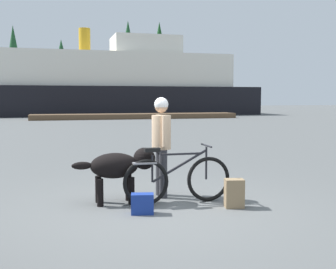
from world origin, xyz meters
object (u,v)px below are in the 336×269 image
object	(u,v)px
dog	(120,166)
ferry_boat	(120,86)
bicycle	(177,179)
sailboat_moored	(128,109)
person_cyclist	(161,138)
backpack	(234,193)
handbag_pannier	(142,204)

from	to	relation	value
dog	ferry_boat	bearing A→B (deg)	81.14
bicycle	sailboat_moored	size ratio (longest dim) A/B	0.25
sailboat_moored	person_cyclist	bearing A→B (deg)	-98.99
backpack	ferry_boat	xyz separation A→B (m)	(3.87, 35.89, 2.68)
person_cyclist	sailboat_moored	xyz separation A→B (m)	(5.74, 36.30, -0.50)
backpack	handbag_pannier	bearing A→B (deg)	179.16
ferry_boat	sailboat_moored	distance (m)	2.96
handbag_pannier	sailboat_moored	world-z (taller)	sailboat_moored
dog	handbag_pannier	world-z (taller)	dog
person_cyclist	backpack	world-z (taller)	person_cyclist
bicycle	person_cyclist	size ratio (longest dim) A/B	1.05
bicycle	handbag_pannier	size ratio (longest dim) A/B	5.43
person_cyclist	ferry_boat	size ratio (longest dim) A/B	0.06
bicycle	sailboat_moored	distance (m)	37.25
handbag_pannier	ferry_boat	size ratio (longest dim) A/B	0.01
bicycle	person_cyclist	bearing A→B (deg)	102.84
sailboat_moored	dog	bearing A→B (deg)	-100.04
backpack	ferry_boat	world-z (taller)	ferry_boat
backpack	handbag_pannier	world-z (taller)	backpack
person_cyclist	bicycle	bearing A→B (deg)	-77.16
backpack	sailboat_moored	world-z (taller)	sailboat_moored
dog	ferry_boat	distance (m)	35.66
handbag_pannier	backpack	bearing A→B (deg)	-0.84
backpack	bicycle	bearing A→B (deg)	148.34
person_cyclist	dog	distance (m)	0.88
person_cyclist	backpack	size ratio (longest dim) A/B	3.84
person_cyclist	handbag_pannier	size ratio (longest dim) A/B	5.19
dog	sailboat_moored	world-z (taller)	sailboat_moored
person_cyclist	dog	xyz separation A→B (m)	(-0.73, -0.26, -0.41)
backpack	sailboat_moored	bearing A→B (deg)	82.57
handbag_pannier	ferry_boat	xyz separation A→B (m)	(5.28, 35.87, 2.75)
backpack	handbag_pannier	xyz separation A→B (m)	(-1.41, 0.02, -0.07)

